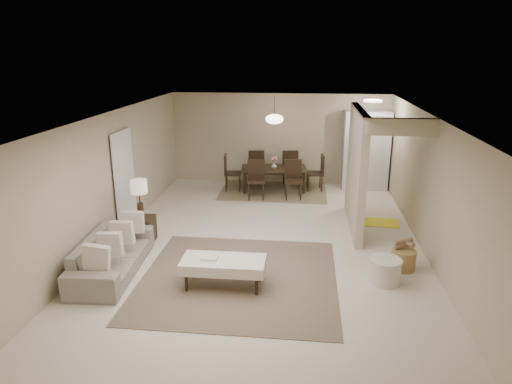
# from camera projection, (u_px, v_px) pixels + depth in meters

# --- Properties ---
(floor) EXTENTS (9.00, 9.00, 0.00)m
(floor) POSITION_uv_depth(u_px,v_px,m) (264.00, 245.00, 8.83)
(floor) COLOR beige
(floor) RESTS_ON ground
(ceiling) EXTENTS (9.00, 9.00, 0.00)m
(ceiling) POSITION_uv_depth(u_px,v_px,m) (265.00, 116.00, 8.09)
(ceiling) COLOR white
(ceiling) RESTS_ON back_wall
(back_wall) EXTENTS (6.00, 0.00, 6.00)m
(back_wall) POSITION_uv_depth(u_px,v_px,m) (279.00, 139.00, 12.73)
(back_wall) COLOR tan
(back_wall) RESTS_ON floor
(left_wall) EXTENTS (0.00, 9.00, 9.00)m
(left_wall) POSITION_uv_depth(u_px,v_px,m) (109.00, 179.00, 8.78)
(left_wall) COLOR tan
(left_wall) RESTS_ON floor
(right_wall) EXTENTS (0.00, 9.00, 9.00)m
(right_wall) POSITION_uv_depth(u_px,v_px,m) (431.00, 189.00, 8.14)
(right_wall) COLOR tan
(right_wall) RESTS_ON floor
(partition) EXTENTS (0.15, 2.50, 2.50)m
(partition) POSITION_uv_depth(u_px,v_px,m) (356.00, 170.00, 9.46)
(partition) COLOR tan
(partition) RESTS_ON floor
(doorway) EXTENTS (0.04, 0.90, 2.04)m
(doorway) POSITION_uv_depth(u_px,v_px,m) (124.00, 182.00, 9.41)
(doorway) COLOR black
(doorway) RESTS_ON floor
(pantry_cabinet) EXTENTS (1.20, 0.55, 2.10)m
(pantry_cabinet) POSITION_uv_depth(u_px,v_px,m) (366.00, 150.00, 12.21)
(pantry_cabinet) COLOR silver
(pantry_cabinet) RESTS_ON floor
(flush_light) EXTENTS (0.44, 0.44, 0.05)m
(flush_light) POSITION_uv_depth(u_px,v_px,m) (373.00, 101.00, 10.89)
(flush_light) COLOR white
(flush_light) RESTS_ON ceiling
(living_rug) EXTENTS (3.20, 3.20, 0.01)m
(living_rug) POSITION_uv_depth(u_px,v_px,m) (239.00, 278.00, 7.56)
(living_rug) COLOR brown
(living_rug) RESTS_ON floor
(sofa) EXTENTS (2.23, 0.99, 0.64)m
(sofa) POSITION_uv_depth(u_px,v_px,m) (112.00, 255.00, 7.70)
(sofa) COLOR gray
(sofa) RESTS_ON floor
(ottoman_bench) EXTENTS (1.33, 0.61, 0.47)m
(ottoman_bench) POSITION_uv_depth(u_px,v_px,m) (223.00, 265.00, 7.19)
(ottoman_bench) COLOR beige
(ottoman_bench) RESTS_ON living_rug
(side_table) EXTENTS (0.47, 0.47, 0.50)m
(side_table) POSITION_uv_depth(u_px,v_px,m) (142.00, 229.00, 8.95)
(side_table) COLOR black
(side_table) RESTS_ON floor
(table_lamp) EXTENTS (0.32, 0.32, 0.76)m
(table_lamp) POSITION_uv_depth(u_px,v_px,m) (139.00, 190.00, 8.71)
(table_lamp) COLOR #432C1C
(table_lamp) RESTS_ON side_table
(round_pouf) EXTENTS (0.52, 0.52, 0.41)m
(round_pouf) POSITION_uv_depth(u_px,v_px,m) (385.00, 271.00, 7.38)
(round_pouf) COLOR beige
(round_pouf) RESTS_ON floor
(wicker_basket) EXTENTS (0.46, 0.46, 0.35)m
(wicker_basket) POSITION_uv_depth(u_px,v_px,m) (403.00, 260.00, 7.83)
(wicker_basket) COLOR olive
(wicker_basket) RESTS_ON floor
(dining_rug) EXTENTS (2.80, 2.10, 0.01)m
(dining_rug) POSITION_uv_depth(u_px,v_px,m) (274.00, 190.00, 12.32)
(dining_rug) COLOR #766649
(dining_rug) RESTS_ON floor
(dining_table) EXTENTS (1.82, 1.14, 0.61)m
(dining_table) POSITION_uv_depth(u_px,v_px,m) (274.00, 179.00, 12.23)
(dining_table) COLOR black
(dining_table) RESTS_ON dining_rug
(dining_chairs) EXTENTS (2.66, 2.03, 0.98)m
(dining_chairs) POSITION_uv_depth(u_px,v_px,m) (274.00, 173.00, 12.17)
(dining_chairs) COLOR black
(dining_chairs) RESTS_ON dining_rug
(vase) EXTENTS (0.16, 0.16, 0.15)m
(vase) POSITION_uv_depth(u_px,v_px,m) (274.00, 166.00, 12.12)
(vase) COLOR silver
(vase) RESTS_ON dining_table
(yellow_mat) EXTENTS (0.95, 0.62, 0.01)m
(yellow_mat) POSITION_uv_depth(u_px,v_px,m) (377.00, 222.00, 10.01)
(yellow_mat) COLOR yellow
(yellow_mat) RESTS_ON floor
(pendant_light) EXTENTS (0.46, 0.46, 0.71)m
(pendant_light) POSITION_uv_depth(u_px,v_px,m) (274.00, 119.00, 11.75)
(pendant_light) COLOR #432C1C
(pendant_light) RESTS_ON ceiling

